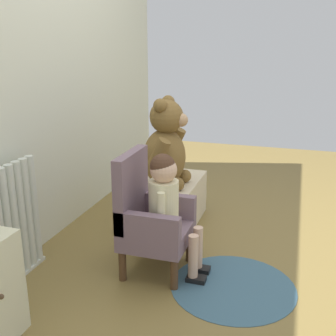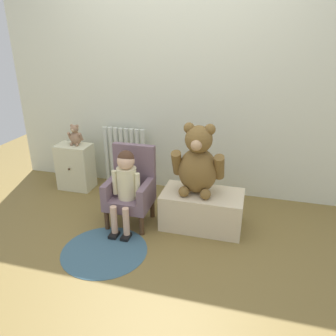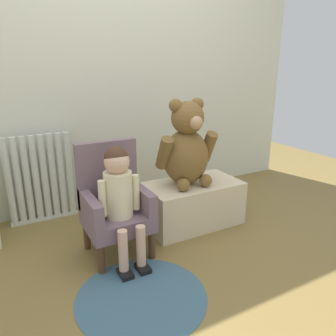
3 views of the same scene
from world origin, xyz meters
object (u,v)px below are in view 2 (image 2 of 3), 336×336
small_dresser (76,167)px  child_figure (126,180)px  large_teddy_bear (198,163)px  small_teddy_bear (75,136)px  child_armchair (131,188)px  radiator (125,158)px  low_bench (202,209)px  floor_rug (104,251)px

small_dresser → child_figure: size_ratio=0.71×
large_teddy_bear → small_teddy_bear: 1.46m
child_armchair → large_teddy_bear: 0.65m
child_figure → radiator: bearing=113.2°
small_dresser → low_bench: 1.54m
child_figure → small_dresser: bearing=144.8°
radiator → low_bench: (0.98, -0.61, -0.17)m
low_bench → large_teddy_bear: (-0.05, 0.01, 0.44)m
radiator → floor_rug: bearing=-76.2°
low_bench → floor_rug: size_ratio=1.03×
child_figure → small_teddy_bear: size_ratio=3.19×
floor_rug → low_bench: bearing=40.4°
child_figure → low_bench: (0.64, 0.19, -0.30)m
small_dresser → child_figure: 1.06m
radiator → small_dresser: 0.55m
child_armchair → child_figure: child_figure is taller
small_dresser → radiator: bearing=21.2°
child_armchair → large_teddy_bear: bearing=8.5°
radiator → child_figure: child_figure is taller
child_armchair → child_figure: size_ratio=0.99×
large_teddy_bear → small_teddy_bear: (-1.40, 0.42, 0.00)m
child_armchair → child_figure: 0.17m
child_armchair → small_teddy_bear: bearing=148.3°
child_figure → low_bench: 0.73m
floor_rug → child_armchair: bearing=84.6°
floor_rug → radiator: bearing=103.8°
radiator → low_bench: radiator is taller
low_bench → radiator: bearing=148.2°
low_bench → small_teddy_bear: small_teddy_bear is taller
small_dresser → large_teddy_bear: large_teddy_bear is taller
child_armchair → floor_rug: 0.61m
small_dresser → small_teddy_bear: (0.03, 0.02, 0.35)m
low_bench → child_figure: bearing=-163.5°
large_teddy_bear → child_armchair: bearing=-171.5°
child_armchair → small_teddy_bear: (-0.82, 0.51, 0.27)m
child_armchair → low_bench: (0.64, 0.08, -0.17)m
child_figure → small_teddy_bear: bearing=143.0°
child_figure → small_teddy_bear: small_teddy_bear is taller
large_teddy_bear → small_teddy_bear: size_ratio=2.75×
large_teddy_bear → floor_rug: bearing=-136.8°
radiator → large_teddy_bear: bearing=-32.8°
small_teddy_bear → child_figure: bearing=-37.0°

